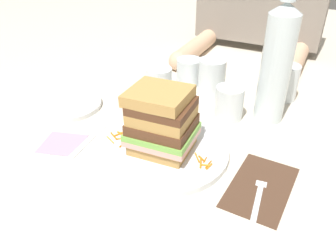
{
  "coord_description": "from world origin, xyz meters",
  "views": [
    {
      "loc": [
        0.28,
        -0.52,
        0.44
      ],
      "look_at": [
        0.01,
        0.03,
        0.05
      ],
      "focal_mm": 36.81,
      "sensor_mm": 36.0,
      "label": 1
    }
  ],
  "objects_px": {
    "fork": "(259,193)",
    "juice_glass": "(229,104)",
    "sandwich": "(161,122)",
    "napkin_dark": "(261,187)",
    "empty_tumbler_3": "(213,77)",
    "water_bottle": "(277,63)",
    "empty_tumbler_2": "(285,82)",
    "side_plate": "(68,105)",
    "knife": "(94,134)",
    "empty_tumbler_1": "(189,71)",
    "main_plate": "(162,151)",
    "empty_tumbler_0": "(159,82)",
    "napkin_pink": "(63,143)"
  },
  "relations": [
    {
      "from": "juice_glass",
      "to": "empty_tumbler_2",
      "type": "xyz_separation_m",
      "value": [
        0.1,
        0.16,
        0.01
      ]
    },
    {
      "from": "main_plate",
      "to": "empty_tumbler_1",
      "type": "distance_m",
      "value": 0.36
    },
    {
      "from": "empty_tumbler_2",
      "to": "side_plate",
      "type": "relative_size",
      "value": 0.55
    },
    {
      "from": "knife",
      "to": "napkin_pink",
      "type": "relative_size",
      "value": 2.24
    },
    {
      "from": "knife",
      "to": "water_bottle",
      "type": "relative_size",
      "value": 0.64
    },
    {
      "from": "napkin_dark",
      "to": "empty_tumbler_2",
      "type": "relative_size",
      "value": 1.83
    },
    {
      "from": "empty_tumbler_1",
      "to": "knife",
      "type": "bearing_deg",
      "value": -103.07
    },
    {
      "from": "fork",
      "to": "empty_tumbler_2",
      "type": "bearing_deg",
      "value": 95.07
    },
    {
      "from": "empty_tumbler_2",
      "to": "juice_glass",
      "type": "bearing_deg",
      "value": -121.84
    },
    {
      "from": "sandwich",
      "to": "empty_tumbler_0",
      "type": "bearing_deg",
      "value": 118.57
    },
    {
      "from": "main_plate",
      "to": "juice_glass",
      "type": "relative_size",
      "value": 3.43
    },
    {
      "from": "napkin_dark",
      "to": "empty_tumbler_3",
      "type": "bearing_deg",
      "value": 123.8
    },
    {
      "from": "main_plate",
      "to": "sandwich",
      "type": "bearing_deg",
      "value": 174.75
    },
    {
      "from": "knife",
      "to": "napkin_pink",
      "type": "bearing_deg",
      "value": -124.05
    },
    {
      "from": "empty_tumbler_1",
      "to": "side_plate",
      "type": "bearing_deg",
      "value": -129.36
    },
    {
      "from": "knife",
      "to": "empty_tumbler_0",
      "type": "bearing_deg",
      "value": 81.01
    },
    {
      "from": "fork",
      "to": "juice_glass",
      "type": "relative_size",
      "value": 2.04
    },
    {
      "from": "main_plate",
      "to": "empty_tumbler_3",
      "type": "xyz_separation_m",
      "value": [
        -0.0,
        0.32,
        0.04
      ]
    },
    {
      "from": "main_plate",
      "to": "sandwich",
      "type": "xyz_separation_m",
      "value": [
        -0.0,
        0.0,
        0.07
      ]
    },
    {
      "from": "sandwich",
      "to": "side_plate",
      "type": "bearing_deg",
      "value": 166.76
    },
    {
      "from": "napkin_dark",
      "to": "water_bottle",
      "type": "height_order",
      "value": "water_bottle"
    },
    {
      "from": "napkin_dark",
      "to": "knife",
      "type": "bearing_deg",
      "value": 179.39
    },
    {
      "from": "water_bottle",
      "to": "empty_tumbler_3",
      "type": "relative_size",
      "value": 3.17
    },
    {
      "from": "main_plate",
      "to": "fork",
      "type": "relative_size",
      "value": 1.68
    },
    {
      "from": "empty_tumbler_3",
      "to": "napkin_pink",
      "type": "relative_size",
      "value": 1.11
    },
    {
      "from": "knife",
      "to": "empty_tumbler_3",
      "type": "distance_m",
      "value": 0.36
    },
    {
      "from": "water_bottle",
      "to": "fork",
      "type": "bearing_deg",
      "value": -80.03
    },
    {
      "from": "knife",
      "to": "empty_tumbler_1",
      "type": "relative_size",
      "value": 2.68
    },
    {
      "from": "main_plate",
      "to": "empty_tumbler_1",
      "type": "xyz_separation_m",
      "value": [
        -0.09,
        0.35,
        0.03
      ]
    },
    {
      "from": "fork",
      "to": "water_bottle",
      "type": "relative_size",
      "value": 0.53
    },
    {
      "from": "sandwich",
      "to": "side_plate",
      "type": "distance_m",
      "value": 0.33
    },
    {
      "from": "side_plate",
      "to": "napkin_pink",
      "type": "xyz_separation_m",
      "value": [
        0.1,
        -0.14,
        -0.0
      ]
    },
    {
      "from": "main_plate",
      "to": "napkin_pink",
      "type": "relative_size",
      "value": 3.12
    },
    {
      "from": "sandwich",
      "to": "side_plate",
      "type": "relative_size",
      "value": 0.78
    },
    {
      "from": "empty_tumbler_2",
      "to": "empty_tumbler_3",
      "type": "height_order",
      "value": "empty_tumbler_3"
    },
    {
      "from": "empty_tumbler_0",
      "to": "fork",
      "type": "bearing_deg",
      "value": -38.29
    },
    {
      "from": "empty_tumbler_1",
      "to": "side_plate",
      "type": "distance_m",
      "value": 0.36
    },
    {
      "from": "knife",
      "to": "empty_tumbler_0",
      "type": "distance_m",
      "value": 0.25
    },
    {
      "from": "napkin_dark",
      "to": "napkin_pink",
      "type": "relative_size",
      "value": 1.97
    },
    {
      "from": "sandwich",
      "to": "fork",
      "type": "distance_m",
      "value": 0.23
    },
    {
      "from": "main_plate",
      "to": "water_bottle",
      "type": "xyz_separation_m",
      "value": [
        0.17,
        0.25,
        0.14
      ]
    },
    {
      "from": "fork",
      "to": "empty_tumbler_0",
      "type": "xyz_separation_m",
      "value": [
        -0.35,
        0.28,
        0.03
      ]
    },
    {
      "from": "empty_tumbler_0",
      "to": "empty_tumbler_1",
      "type": "height_order",
      "value": "empty_tumbler_0"
    },
    {
      "from": "napkin_dark",
      "to": "empty_tumbler_1",
      "type": "distance_m",
      "value": 0.47
    },
    {
      "from": "napkin_dark",
      "to": "juice_glass",
      "type": "bearing_deg",
      "value": 121.92
    },
    {
      "from": "knife",
      "to": "empty_tumbler_2",
      "type": "distance_m",
      "value": 0.52
    },
    {
      "from": "knife",
      "to": "empty_tumbler_0",
      "type": "xyz_separation_m",
      "value": [
        0.04,
        0.25,
        0.04
      ]
    },
    {
      "from": "napkin_dark",
      "to": "empty_tumbler_3",
      "type": "height_order",
      "value": "empty_tumbler_3"
    },
    {
      "from": "fork",
      "to": "empty_tumbler_2",
      "type": "relative_size",
      "value": 1.73
    },
    {
      "from": "knife",
      "to": "empty_tumbler_2",
      "type": "height_order",
      "value": "empty_tumbler_2"
    }
  ]
}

